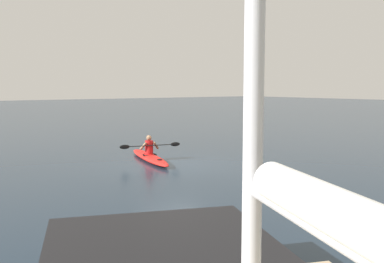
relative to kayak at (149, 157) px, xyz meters
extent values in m
plane|color=#1E2D3D|center=(-0.36, 1.34, -0.12)|extent=(160.00, 160.00, 0.00)
ellipsoid|color=red|center=(0.00, 0.00, 0.00)|extent=(1.66, 4.34, 0.25)
torus|color=black|center=(0.01, 0.02, 0.10)|extent=(0.70, 0.70, 0.04)
cylinder|color=black|center=(0.31, 1.26, 0.11)|extent=(0.18, 0.18, 0.02)
cylinder|color=red|center=(-0.01, -0.04, 0.39)|extent=(0.32, 0.32, 0.54)
sphere|color=#936B4C|center=(-0.01, -0.04, 0.77)|extent=(0.21, 0.21, 0.21)
cylinder|color=black|center=(0.04, 0.15, 0.49)|extent=(2.02, 0.52, 0.03)
ellipsoid|color=black|center=(-0.97, 0.40, 0.49)|extent=(0.40, 0.13, 0.17)
ellipsoid|color=black|center=(1.04, -0.09, 0.49)|extent=(0.40, 0.13, 0.17)
cylinder|color=#936B4C|center=(-0.24, 0.10, 0.46)|extent=(0.30, 0.19, 0.34)
cylinder|color=#936B4C|center=(0.26, -0.03, 0.46)|extent=(0.26, 0.24, 0.34)
cone|color=black|center=(5.00, 8.27, 0.31)|extent=(1.11, 1.14, 0.83)
camera|label=1|loc=(8.57, 14.60, 2.81)|focal=40.16mm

